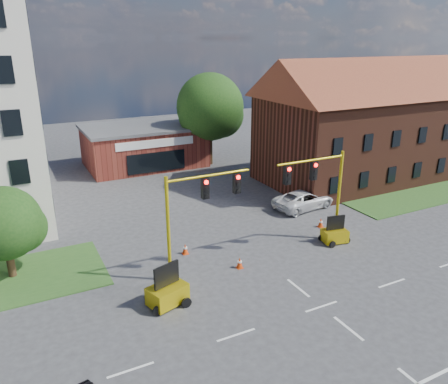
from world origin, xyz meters
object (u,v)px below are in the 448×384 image
Objects in this scene: trailer_east at (335,234)px; pickup_white at (304,200)px; signal_mast_west at (196,212)px; signal_mast_east at (320,188)px; trailer_west at (167,293)px.

trailer_east reaches higher than pickup_white.
signal_mast_east is at bearing 0.00° from signal_mast_west.
signal_mast_east is 3.58m from trailer_east.
trailer_west is at bearing -169.07° from signal_mast_east.
trailer_west is 0.43× the size of pickup_white.
signal_mast_east is at bearing -7.27° from trailer_west.
trailer_east is (12.55, 1.78, -0.11)m from trailer_west.
trailer_east is at bearing -18.18° from signal_mast_east.
signal_mast_west is 4.69m from trailer_west.
signal_mast_west is 8.71m from signal_mast_east.
signal_mast_west is 3.35× the size of trailer_east.
signal_mast_east is 11.97m from trailer_west.
trailer_west reaches higher than trailer_east.
signal_mast_west is 10.50m from trailer_east.
trailer_west is 16.51m from pickup_white.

